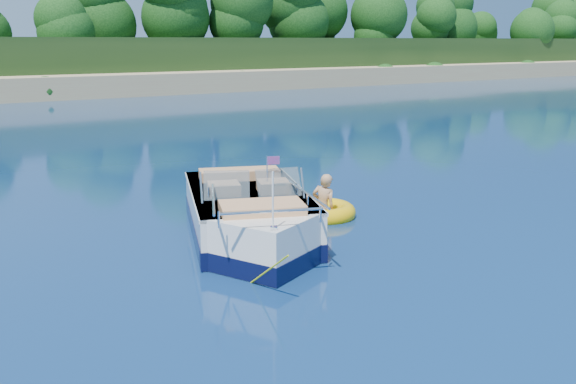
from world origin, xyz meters
The scene contains 5 objects.
ground centered at (0.00, 0.00, 0.00)m, with size 160.00×160.00×0.00m, color #0A1F47.
treeline centered at (0.04, 41.01, 5.55)m, with size 150.00×7.12×8.19m.
motorboat centered at (-2.98, 1.85, 0.40)m, with size 3.55×5.84×2.04m.
tow_tube centered at (-0.83, 2.45, 0.10)m, with size 1.68×1.68×0.39m.
boy centered at (-0.92, 2.36, 0.00)m, with size 0.55×0.36×1.50m, color tan.
Camera 1 is at (-8.87, -8.46, 3.74)m, focal length 40.00 mm.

